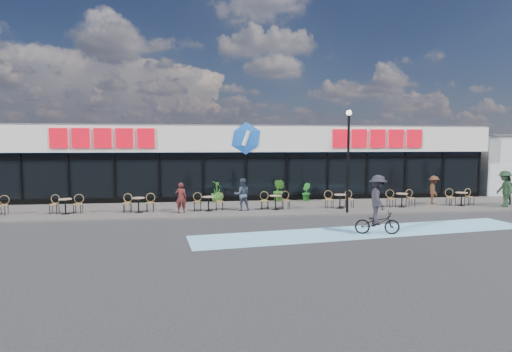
% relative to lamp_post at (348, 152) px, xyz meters
% --- Properties ---
extents(ground, '(120.00, 120.00, 0.00)m').
position_rel_lamp_post_xyz_m(ground, '(-4.57, -2.30, -3.09)').
color(ground, '#28282B').
rests_on(ground, ground).
extents(sidewalk, '(44.00, 5.00, 0.10)m').
position_rel_lamp_post_xyz_m(sidewalk, '(-4.57, 2.20, -3.04)').
color(sidewalk, '#5B5551').
rests_on(sidewalk, ground).
extents(bike_lane, '(14.17, 4.13, 0.01)m').
position_rel_lamp_post_xyz_m(bike_lane, '(-0.57, -3.80, -3.09)').
color(bike_lane, '#7CC6EB').
rests_on(bike_lane, ground).
extents(building, '(30.60, 6.57, 4.75)m').
position_rel_lamp_post_xyz_m(building, '(-4.57, 7.63, -0.75)').
color(building, black).
rests_on(building, ground).
extents(neighbour_building, '(9.20, 7.20, 4.11)m').
position_rel_lamp_post_xyz_m(neighbour_building, '(15.93, 8.70, -1.03)').
color(neighbour_building, silver).
rests_on(neighbour_building, ground).
extents(lamp_post, '(0.28, 0.28, 5.02)m').
position_rel_lamp_post_xyz_m(lamp_post, '(0.00, 0.00, 0.00)').
color(lamp_post, black).
rests_on(lamp_post, sidewalk).
extents(bistro_set_1, '(1.54, 0.62, 0.90)m').
position_rel_lamp_post_xyz_m(bistro_set_1, '(-13.66, 1.41, -2.53)').
color(bistro_set_1, tan).
rests_on(bistro_set_1, sidewalk).
extents(bistro_set_2, '(1.54, 0.62, 0.90)m').
position_rel_lamp_post_xyz_m(bistro_set_2, '(-10.22, 1.41, -2.53)').
color(bistro_set_2, tan).
rests_on(bistro_set_2, sidewalk).
extents(bistro_set_3, '(1.54, 0.62, 0.90)m').
position_rel_lamp_post_xyz_m(bistro_set_3, '(-6.79, 1.41, -2.53)').
color(bistro_set_3, tan).
rests_on(bistro_set_3, sidewalk).
extents(bistro_set_4, '(1.54, 0.62, 0.90)m').
position_rel_lamp_post_xyz_m(bistro_set_4, '(-3.35, 1.41, -2.53)').
color(bistro_set_4, tan).
rests_on(bistro_set_4, sidewalk).
extents(bistro_set_5, '(1.54, 0.62, 0.90)m').
position_rel_lamp_post_xyz_m(bistro_set_5, '(0.08, 1.41, -2.53)').
color(bistro_set_5, tan).
rests_on(bistro_set_5, sidewalk).
extents(bistro_set_6, '(1.54, 0.62, 0.90)m').
position_rel_lamp_post_xyz_m(bistro_set_6, '(3.51, 1.41, -2.53)').
color(bistro_set_6, tan).
rests_on(bistro_set_6, sidewalk).
extents(bistro_set_7, '(1.54, 0.62, 0.90)m').
position_rel_lamp_post_xyz_m(bistro_set_7, '(6.95, 1.41, -2.53)').
color(bistro_set_7, tan).
rests_on(bistro_set_7, sidewalk).
extents(potted_plant_left, '(0.77, 0.77, 1.23)m').
position_rel_lamp_post_xyz_m(potted_plant_left, '(-6.28, 4.40, -2.38)').
color(potted_plant_left, '#27601B').
rests_on(potted_plant_left, sidewalk).
extents(potted_plant_mid, '(0.90, 0.92, 1.30)m').
position_rel_lamp_post_xyz_m(potted_plant_mid, '(-2.66, 4.18, -2.34)').
color(potted_plant_mid, '#2F681D').
rests_on(potted_plant_mid, sidewalk).
extents(potted_plant_right, '(0.48, 0.59, 1.07)m').
position_rel_lamp_post_xyz_m(potted_plant_right, '(-1.04, 4.16, -2.46)').
color(potted_plant_right, '#1C651D').
rests_on(potted_plant_right, sidewalk).
extents(patron_left, '(0.58, 0.40, 1.50)m').
position_rel_lamp_post_xyz_m(patron_left, '(-8.12, 0.91, -2.24)').
color(patron_left, '#4E1D1B').
rests_on(patron_left, sidewalk).
extents(patron_right, '(0.83, 0.67, 1.64)m').
position_rel_lamp_post_xyz_m(patron_right, '(-5.08, 1.27, -2.17)').
color(patron_right, '#333D4F').
rests_on(patron_right, sidewalk).
extents(pedestrian_a, '(0.92, 1.36, 1.95)m').
position_rel_lamp_post_xyz_m(pedestrian_a, '(9.02, 0.71, -2.01)').
color(pedestrian_a, '#1A301E').
rests_on(pedestrian_a, sidewalk).
extents(pedestrian_b, '(0.92, 1.18, 1.60)m').
position_rel_lamp_post_xyz_m(pedestrian_b, '(5.79, 2.07, -2.19)').
color(pedestrian_b, '#482A1A').
rests_on(pedestrian_b, sidewalk).
extents(pedestrian_c, '(0.98, 0.59, 1.56)m').
position_rel_lamp_post_xyz_m(pedestrian_c, '(9.75, 1.32, -2.21)').
color(pedestrian_c, black).
rests_on(pedestrian_c, sidewalk).
extents(cyclist_a, '(1.79, 1.30, 2.30)m').
position_rel_lamp_post_xyz_m(cyclist_a, '(-0.33, -4.24, -2.06)').
color(cyclist_a, black).
rests_on(cyclist_a, ground).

